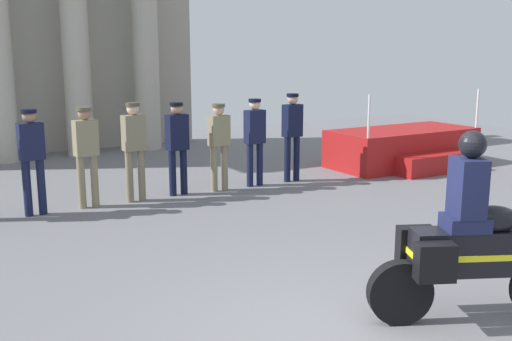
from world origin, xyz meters
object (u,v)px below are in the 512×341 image
object	(u,v)px
officer_in_row_2	(86,149)
officer_in_row_6	(255,135)
officer_in_row_7	(292,130)
officer_in_row_1	(32,153)
motorcycle_with_rider	(468,244)
officer_in_row_3	(134,144)
officer_in_row_4	(177,141)
reviewing_stand	(404,148)
officer_in_row_5	(219,140)

from	to	relation	value
officer_in_row_2	officer_in_row_6	distance (m)	3.24
officer_in_row_2	officer_in_row_7	world-z (taller)	officer_in_row_7
officer_in_row_6	officer_in_row_7	xyz separation A→B (m)	(0.86, -0.01, 0.04)
officer_in_row_1	officer_in_row_7	size ratio (longest dim) A/B	0.97
motorcycle_with_rider	officer_in_row_3	bearing A→B (deg)	126.16
officer_in_row_4	officer_in_row_1	bearing A→B (deg)	-3.00
reviewing_stand	officer_in_row_4	world-z (taller)	reviewing_stand
officer_in_row_6	officer_in_row_4	bearing A→B (deg)	-8.04
officer_in_row_3	motorcycle_with_rider	size ratio (longest dim) A/B	0.90
officer_in_row_4	officer_in_row_5	world-z (taller)	officer_in_row_4
reviewing_stand	officer_in_row_6	bearing A→B (deg)	-179.86
officer_in_row_1	officer_in_row_2	distance (m)	0.88
officer_in_row_6	motorcycle_with_rider	distance (m)	6.29
officer_in_row_1	officer_in_row_3	size ratio (longest dim) A/B	0.99
officer_in_row_4	officer_in_row_7	distance (m)	2.45
officer_in_row_5	officer_in_row_7	world-z (taller)	officer_in_row_7
officer_in_row_1	officer_in_row_3	world-z (taller)	officer_in_row_3
reviewing_stand	officer_in_row_3	bearing A→B (deg)	179.85
officer_in_row_1	officer_in_row_2	size ratio (longest dim) A/B	1.01
officer_in_row_3	officer_in_row_4	bearing A→B (deg)	178.23
officer_in_row_3	officer_in_row_4	size ratio (longest dim) A/B	1.02
officer_in_row_6	motorcycle_with_rider	xyz separation A→B (m)	(-1.22, -6.17, -0.21)
officer_in_row_1	officer_in_row_4	size ratio (longest dim) A/B	1.01
officer_in_row_2	reviewing_stand	bearing A→B (deg)	174.52
officer_in_row_5	officer_in_row_7	xyz separation A→B (m)	(1.65, 0.00, 0.07)
officer_in_row_7	motorcycle_with_rider	xyz separation A→B (m)	(-2.09, -6.15, -0.25)
reviewing_stand	officer_in_row_5	distance (m)	4.80
reviewing_stand	officer_in_row_3	distance (m)	6.42
officer_in_row_2	officer_in_row_5	bearing A→B (deg)	173.53
officer_in_row_2	officer_in_row_7	bearing A→B (deg)	174.02
reviewing_stand	officer_in_row_7	bearing A→B (deg)	-179.56
officer_in_row_7	motorcycle_with_rider	world-z (taller)	motorcycle_with_rider
motorcycle_with_rider	officer_in_row_6	bearing A→B (deg)	104.06
officer_in_row_6	officer_in_row_3	bearing A→B (deg)	-5.89
reviewing_stand	officer_in_row_7	world-z (taller)	officer_in_row_7
officer_in_row_7	officer_in_row_4	bearing A→B (deg)	-7.39
officer_in_row_6	officer_in_row_1	bearing A→B (deg)	-4.94
motorcycle_with_rider	officer_in_row_7	bearing A→B (deg)	96.56
officer_in_row_5	reviewing_stand	bearing A→B (deg)	175.04
officer_in_row_2	officer_in_row_3	bearing A→B (deg)	173.98
officer_in_row_2	officer_in_row_4	size ratio (longest dim) A/B	1.00
officer_in_row_1	officer_in_row_4	world-z (taller)	officer_in_row_1
officer_in_row_4	reviewing_stand	bearing A→B (deg)	174.05
officer_in_row_6	motorcycle_with_rider	world-z (taller)	motorcycle_with_rider
officer_in_row_4	officer_in_row_6	distance (m)	1.59
officer_in_row_1	officer_in_row_5	size ratio (longest dim) A/B	1.04
officer_in_row_6	motorcycle_with_rider	size ratio (longest dim) A/B	0.88
officer_in_row_4	officer_in_row_5	bearing A→B (deg)	168.21
reviewing_stand	officer_in_row_6	xyz separation A→B (m)	(-3.98, -0.01, 0.60)
reviewing_stand	officer_in_row_1	distance (m)	8.12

